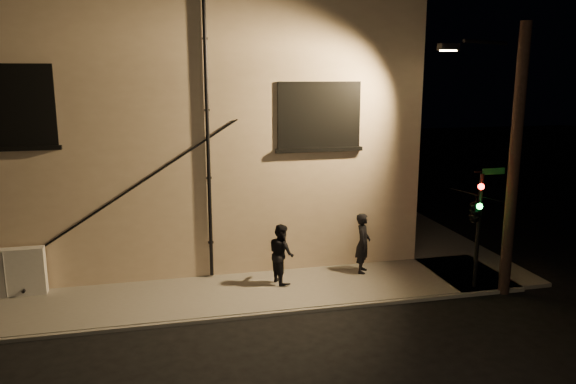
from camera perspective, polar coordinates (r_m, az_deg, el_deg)
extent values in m
plane|color=black|center=(15.26, 0.31, -12.20)|extent=(90.00, 90.00, 0.00)
cube|color=slate|center=(16.25, -11.50, -10.65)|extent=(20.00, 3.00, 0.12)
cube|color=slate|center=(24.44, 10.78, -2.86)|extent=(3.00, 16.00, 0.12)
cube|color=beige|center=(22.61, -12.63, 6.66)|extent=(16.00, 12.00, 8.50)
cube|color=black|center=(22.64, -13.17, 17.81)|extent=(16.20, 12.20, 0.30)
cube|color=black|center=(16.93, -26.25, 7.90)|extent=(2.20, 0.10, 2.20)
cube|color=black|center=(16.95, -26.24, 7.90)|extent=(1.98, 0.05, 1.98)
cube|color=black|center=(17.25, 3.19, 7.83)|extent=(2.60, 0.10, 2.00)
cube|color=#A5B28C|center=(17.26, 3.18, 7.84)|extent=(2.38, 0.05, 1.78)
cylinder|color=black|center=(16.62, -8.14, 5.18)|extent=(0.11, 0.11, 8.30)
cylinder|color=black|center=(16.80, -15.50, 0.40)|extent=(5.96, 0.04, 3.75)
cylinder|color=black|center=(16.79, -15.11, 0.63)|extent=(5.96, 0.04, 3.75)
cube|color=silver|center=(17.63, -26.73, -7.34)|extent=(2.07, 0.35, 1.36)
imported|color=black|center=(17.68, 7.62, -5.16)|extent=(0.71, 0.82, 1.89)
imported|color=black|center=(16.71, -0.68, -6.27)|extent=(0.86, 1.00, 1.79)
cylinder|color=black|center=(17.02, 18.75, -3.80)|extent=(0.12, 0.12, 3.37)
imported|color=black|center=(16.63, 18.49, -1.60)|extent=(0.86, 2.07, 0.82)
sphere|color=#FF140C|center=(16.36, 19.03, 0.52)|extent=(0.17, 0.17, 0.17)
sphere|color=#14FF3F|center=(16.47, 18.90, -1.39)|extent=(0.17, 0.17, 0.17)
cube|color=#0C4C1E|center=(16.84, 20.16, 2.00)|extent=(0.70, 0.03, 0.18)
cylinder|color=black|center=(16.71, 22.00, 2.68)|extent=(0.32, 0.32, 7.60)
cylinder|color=black|center=(16.56, 19.46, 14.17)|extent=(1.93, 1.05, 0.10)
cube|color=black|center=(16.62, 15.99, 14.01)|extent=(0.55, 0.28, 0.18)
cube|color=#FFC672|center=(16.62, 15.97, 13.67)|extent=(0.42, 0.20, 0.04)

